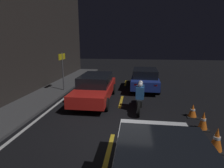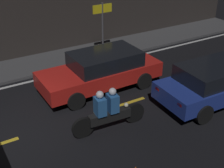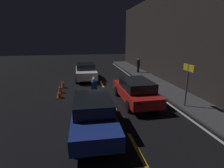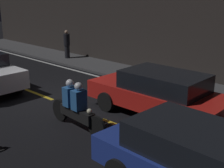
{
  "view_description": "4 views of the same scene",
  "coord_description": "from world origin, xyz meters",
  "px_view_note": "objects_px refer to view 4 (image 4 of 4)",
  "views": [
    {
      "loc": [
        -5.48,
        -0.69,
        3.14
      ],
      "look_at": [
        2.79,
        0.4,
        1.14
      ],
      "focal_mm": 28.0,
      "sensor_mm": 36.0,
      "label": 1
    },
    {
      "loc": [
        -1.34,
        -7.63,
        5.69
      ],
      "look_at": [
        3.34,
        0.29,
        0.74
      ],
      "focal_mm": 50.0,
      "sensor_mm": 36.0,
      "label": 2
    },
    {
      "loc": [
        13.16,
        -1.9,
        3.82
      ],
      "look_at": [
        3.21,
        0.04,
        1.11
      ],
      "focal_mm": 28.0,
      "sensor_mm": 36.0,
      "label": 3
    },
    {
      "loc": [
        8.74,
        -6.13,
        3.77
      ],
      "look_at": [
        2.81,
        0.12,
        1.15
      ],
      "focal_mm": 50.0,
      "sensor_mm": 36.0,
      "label": 4
    }
  ],
  "objects_px": {
    "taxi_red": "(159,93)",
    "motorcycle": "(76,107)",
    "sedan_blue": "(199,162)",
    "pedestrian": "(67,44)"
  },
  "relations": [
    {
      "from": "sedan_blue",
      "to": "motorcycle",
      "type": "relative_size",
      "value": 1.78
    },
    {
      "from": "taxi_red",
      "to": "sedan_blue",
      "type": "distance_m",
      "value": 4.01
    },
    {
      "from": "sedan_blue",
      "to": "motorcycle",
      "type": "bearing_deg",
      "value": 175.93
    },
    {
      "from": "sedan_blue",
      "to": "motorcycle",
      "type": "distance_m",
      "value": 4.01
    },
    {
      "from": "sedan_blue",
      "to": "pedestrian",
      "type": "bearing_deg",
      "value": 154.1
    },
    {
      "from": "taxi_red",
      "to": "motorcycle",
      "type": "bearing_deg",
      "value": 64.4
    },
    {
      "from": "sedan_blue",
      "to": "pedestrian",
      "type": "height_order",
      "value": "pedestrian"
    },
    {
      "from": "motorcycle",
      "to": "taxi_red",
      "type": "bearing_deg",
      "value": 69.04
    },
    {
      "from": "taxi_red",
      "to": "pedestrian",
      "type": "height_order",
      "value": "pedestrian"
    },
    {
      "from": "taxi_red",
      "to": "motorcycle",
      "type": "relative_size",
      "value": 1.89
    }
  ]
}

